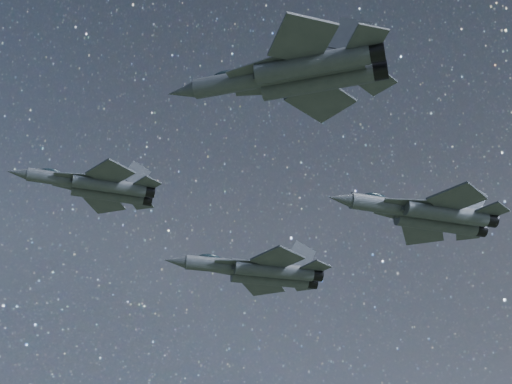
{
  "coord_description": "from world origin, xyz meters",
  "views": [
    {
      "loc": [
        -2.64,
        -56.45,
        107.71
      ],
      "look_at": [
        -3.98,
        2.05,
        144.21
      ],
      "focal_mm": 50.0,
      "sensor_mm": 36.0,
      "label": 1
    }
  ],
  "objects": [
    {
      "name": "jet_lead",
      "position": [
        -20.18,
        4.1,
        146.42
      ],
      "size": [
        15.31,
        10.3,
        3.86
      ],
      "rotation": [
        0.0,
        0.0,
        0.3
      ],
      "color": "#32373F"
    },
    {
      "name": "jet_left",
      "position": [
        -3.94,
        16.22,
        142.57
      ],
      "size": [
        18.75,
        12.79,
        4.71
      ],
      "rotation": [
        0.0,
        0.0,
        0.24
      ],
      "color": "#32373F"
    },
    {
      "name": "jet_right",
      "position": [
        -0.5,
        -14.7,
        144.48
      ],
      "size": [
        18.41,
        12.55,
        4.62
      ],
      "rotation": [
        0.0,
        0.0,
        -0.24
      ],
      "color": "#32373F"
    },
    {
      "name": "jet_slot",
      "position": [
        12.55,
        3.14,
        142.17
      ],
      "size": [
        17.72,
        11.94,
        4.47
      ],
      "rotation": [
        0.0,
        0.0,
        0.29
      ],
      "color": "#32373F"
    }
  ]
}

